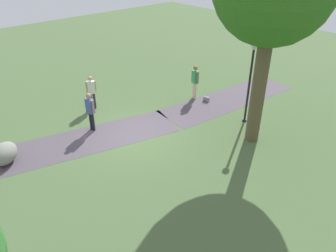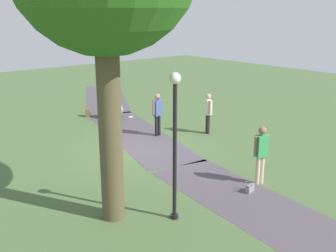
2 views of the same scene
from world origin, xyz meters
TOP-DOWN VIEW (x-y plane):
  - ground_plane at (0.00, 0.00)m, footprint 48.00×48.00m
  - footpath_segment_near at (-6.02, 0.40)m, footprint 8.19×3.08m
  - footpath_segment_mid at (1.83, -1.03)m, footprint 8.31×4.23m
  - lamp_post at (-4.66, 2.45)m, footprint 0.28×0.28m
  - lawn_boulder at (4.93, -1.71)m, footprint 1.45×1.46m
  - woman_with_handbag at (-4.71, -0.94)m, footprint 0.32×0.51m
  - man_near_boulder at (0.02, -3.48)m, footprint 0.48×0.37m
  - passerby_on_path at (1.15, -1.63)m, footprint 0.27×0.52m
  - handbag_on_grass at (-4.92, -0.24)m, footprint 0.32×0.34m
  - frisbee_on_grass at (4.40, -2.51)m, footprint 0.24×0.24m

SIDE VIEW (x-z plane):
  - ground_plane at x=0.00m, z-range 0.00..0.00m
  - footpath_segment_near at x=-6.02m, z-range 0.00..0.01m
  - footpath_segment_mid at x=1.83m, z-range 0.00..0.01m
  - frisbee_on_grass at x=4.40m, z-range 0.00..0.02m
  - handbag_on_grass at x=-4.92m, z-range -0.01..0.29m
  - lawn_boulder at x=4.93m, z-range 0.00..0.80m
  - man_near_boulder at x=0.02m, z-range 0.14..1.88m
  - passerby_on_path at x=1.15m, z-range 0.16..1.96m
  - woman_with_handbag at x=-4.71m, z-range 0.16..1.98m
  - lamp_post at x=-4.66m, z-range 0.43..4.17m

